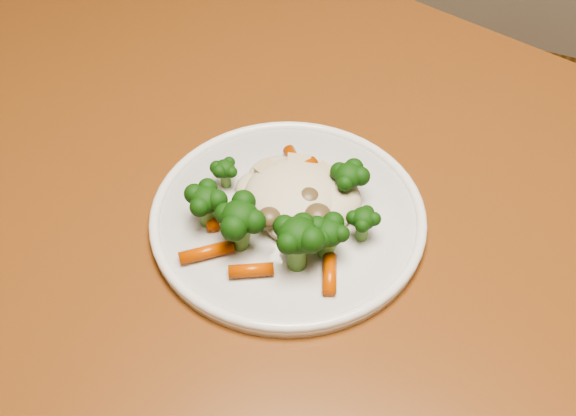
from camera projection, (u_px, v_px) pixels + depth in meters
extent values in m
cube|color=brown|center=(323.00, 246.00, 0.69)|extent=(1.36, 1.07, 0.04)
cube|color=brown|center=(192.00, 128.00, 1.37)|extent=(0.07, 0.07, 0.71)
cylinder|color=white|center=(288.00, 218.00, 0.68)|extent=(0.26, 0.26, 0.01)
ellipsoid|color=beige|center=(294.00, 188.00, 0.67)|extent=(0.11, 0.10, 0.04)
ellipsoid|color=black|center=(207.00, 208.00, 0.66)|extent=(0.05, 0.05, 0.04)
ellipsoid|color=black|center=(241.00, 227.00, 0.64)|extent=(0.05, 0.05, 0.05)
ellipsoid|color=black|center=(297.00, 246.00, 0.62)|extent=(0.06, 0.06, 0.05)
ellipsoid|color=black|center=(328.00, 241.00, 0.63)|extent=(0.04, 0.04, 0.04)
ellipsoid|color=black|center=(363.00, 225.00, 0.65)|extent=(0.04, 0.04, 0.03)
ellipsoid|color=black|center=(348.00, 184.00, 0.68)|extent=(0.04, 0.04, 0.04)
ellipsoid|color=black|center=(225.00, 175.00, 0.69)|extent=(0.03, 0.03, 0.03)
cylinder|color=#C24904|center=(296.00, 164.00, 0.72)|extent=(0.04, 0.04, 0.01)
cylinder|color=#C24904|center=(306.00, 174.00, 0.71)|extent=(0.04, 0.04, 0.01)
cylinder|color=#C24904|center=(343.00, 207.00, 0.68)|extent=(0.04, 0.03, 0.01)
cylinder|color=#C24904|center=(210.00, 210.00, 0.67)|extent=(0.04, 0.05, 0.01)
cylinder|color=#C24904|center=(206.00, 252.00, 0.64)|extent=(0.04, 0.04, 0.01)
cylinder|color=#C24904|center=(251.00, 270.00, 0.63)|extent=(0.04, 0.03, 0.01)
cylinder|color=#C24904|center=(330.00, 274.00, 0.62)|extent=(0.02, 0.04, 0.01)
cylinder|color=#C24904|center=(307.00, 199.00, 0.67)|extent=(0.03, 0.04, 0.01)
cylinder|color=#C24904|center=(297.00, 172.00, 0.69)|extent=(0.03, 0.05, 0.01)
ellipsoid|color=brown|center=(307.00, 198.00, 0.66)|extent=(0.03, 0.03, 0.02)
ellipsoid|color=brown|center=(317.00, 215.00, 0.65)|extent=(0.03, 0.03, 0.02)
ellipsoid|color=brown|center=(271.00, 192.00, 0.67)|extent=(0.02, 0.02, 0.01)
ellipsoid|color=brown|center=(269.00, 217.00, 0.65)|extent=(0.02, 0.02, 0.02)
cube|color=tan|center=(298.00, 164.00, 0.70)|extent=(0.03, 0.02, 0.01)
cube|color=tan|center=(325.00, 172.00, 0.69)|extent=(0.02, 0.02, 0.01)
cube|color=tan|center=(266.00, 170.00, 0.69)|extent=(0.02, 0.02, 0.01)
cube|color=tan|center=(298.00, 174.00, 0.69)|extent=(0.02, 0.02, 0.01)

